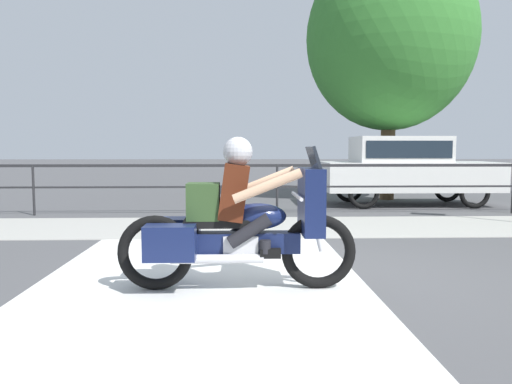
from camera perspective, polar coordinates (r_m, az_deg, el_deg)
ground_plane at (r=5.66m, az=6.40°, el=-9.36°), size 120.00×120.00×0.00m
sidewalk_band at (r=8.97m, az=3.25°, el=-3.96°), size 44.00×2.40×0.01m
crosswalk_band at (r=5.42m, az=-6.22°, el=-9.95°), size 3.42×6.00×0.01m
fence_railing at (r=10.56m, az=2.44°, el=1.99°), size 36.00×0.05×1.07m
motorcycle at (r=4.93m, az=-2.03°, el=-3.49°), size 2.37×0.76×1.51m
parked_car at (r=12.82m, az=16.68°, el=2.83°), size 4.22×1.66×1.69m
tree_behind_sign at (r=14.45m, az=15.09°, el=16.58°), size 4.49×4.49×6.82m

